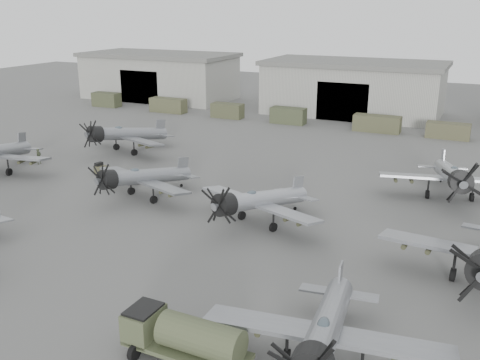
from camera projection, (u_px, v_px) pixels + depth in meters
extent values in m
plane|color=#545452|center=(130.00, 271.00, 36.35)|extent=(220.00, 220.00, 0.00)
cube|color=#9B9B91|center=(160.00, 77.00, 103.84)|extent=(28.00, 14.00, 8.00)
cube|color=#60605B|center=(159.00, 55.00, 102.50)|extent=(29.00, 14.80, 0.70)
cube|color=black|center=(139.00, 87.00, 98.29)|extent=(8.12, 0.40, 6.00)
cube|color=#9B9B91|center=(353.00, 90.00, 88.51)|extent=(28.00, 14.00, 8.00)
cube|color=#60605B|center=(355.00, 63.00, 87.17)|extent=(29.00, 14.80, 0.70)
cube|color=black|center=(342.00, 102.00, 82.96)|extent=(8.12, 0.40, 6.00)
cube|color=#3B3F29|center=(106.00, 100.00, 95.81)|extent=(5.11, 2.20, 2.48)
cube|color=#45462E|center=(168.00, 105.00, 90.57)|extent=(6.30, 2.20, 2.38)
cube|color=#3F412A|center=(227.00, 111.00, 86.05)|extent=(5.12, 2.20, 2.33)
cube|color=#3A402A|center=(288.00, 116.00, 81.83)|extent=(5.33, 2.20, 2.44)
cube|color=#44452D|center=(377.00, 124.00, 76.40)|extent=(6.61, 2.20, 2.36)
cube|color=#47462E|center=(448.00, 131.00, 72.57)|extent=(5.70, 2.20, 2.12)
cylinder|color=gray|center=(328.00, 323.00, 26.50)|extent=(2.77, 10.45, 3.05)
cube|color=gray|center=(325.00, 334.00, 26.05)|extent=(12.37, 3.69, 0.55)
cube|color=gray|center=(340.00, 278.00, 30.60)|extent=(0.32, 1.63, 1.95)
ellipsoid|color=#3F4C54|center=(323.00, 325.00, 24.81)|extent=(0.73, 1.24, 0.55)
cylinder|color=black|center=(287.00, 356.00, 26.89)|extent=(0.37, 0.81, 0.78)
cylinder|color=black|center=(337.00, 313.00, 31.01)|extent=(0.16, 0.32, 0.31)
cube|color=gray|center=(22.00, 140.00, 61.76)|extent=(0.48, 1.68, 2.03)
cylinder|color=black|center=(9.00, 172.00, 56.81)|extent=(0.45, 0.85, 0.81)
cylinder|color=black|center=(23.00, 160.00, 62.17)|extent=(0.19, 0.34, 0.33)
cylinder|color=gray|center=(148.00, 176.00, 49.90)|extent=(4.42, 9.65, 2.86)
cylinder|color=black|center=(107.00, 180.00, 46.73)|extent=(2.11, 1.93, 1.91)
cube|color=gray|center=(143.00, 180.00, 49.59)|extent=(11.51, 5.59, 0.51)
cube|color=gray|center=(183.00, 165.00, 52.81)|extent=(0.59, 1.48, 1.83)
ellipsoid|color=#3F4C54|center=(134.00, 171.00, 48.63)|extent=(0.87, 1.22, 0.51)
cylinder|color=black|center=(131.00, 191.00, 51.06)|extent=(0.48, 0.78, 0.73)
cylinder|color=black|center=(154.00, 200.00, 48.77)|extent=(0.48, 0.78, 0.73)
cylinder|color=black|center=(181.00, 185.00, 53.25)|extent=(0.20, 0.31, 0.29)
cylinder|color=#9C9FA5|center=(264.00, 199.00, 43.81)|extent=(4.74, 9.82, 2.93)
cylinder|color=black|center=(224.00, 205.00, 40.64)|extent=(2.18, 2.00, 1.95)
cube|color=#9C9FA5|center=(259.00, 204.00, 43.50)|extent=(11.71, 5.97, 0.53)
cube|color=#9C9FA5|center=(298.00, 186.00, 46.71)|extent=(0.64, 1.50, 1.87)
ellipsoid|color=#3F4C54|center=(251.00, 194.00, 42.54)|extent=(0.91, 1.25, 0.52)
cylinder|color=black|center=(242.00, 216.00, 45.04)|extent=(0.50, 0.79, 0.75)
cylinder|color=black|center=(273.00, 227.00, 42.64)|extent=(0.50, 0.79, 0.75)
cylinder|color=black|center=(295.00, 208.00, 47.16)|extent=(0.21, 0.32, 0.30)
cylinder|color=black|center=(453.00, 275.00, 34.98)|extent=(0.39, 0.92, 0.90)
cylinder|color=gray|center=(130.00, 134.00, 65.69)|extent=(4.93, 10.61, 3.15)
cylinder|color=black|center=(95.00, 134.00, 62.23)|extent=(2.33, 2.14, 2.10)
cube|color=gray|center=(126.00, 137.00, 65.36)|extent=(12.65, 6.23, 0.57)
cube|color=gray|center=(160.00, 127.00, 68.88)|extent=(0.66, 1.63, 2.02)
ellipsoid|color=#3F4C54|center=(118.00, 129.00, 64.31)|extent=(0.97, 1.34, 0.57)
cylinder|color=black|center=(116.00, 147.00, 66.99)|extent=(0.53, 0.86, 0.81)
cylinder|color=black|center=(134.00, 152.00, 64.45)|extent=(0.53, 0.86, 0.81)
cylinder|color=black|center=(159.00, 144.00, 69.36)|extent=(0.22, 0.34, 0.32)
cylinder|color=#9DA1A6|center=(450.00, 174.00, 49.84)|extent=(4.03, 10.98, 3.22)
cylinder|color=black|center=(461.00, 182.00, 45.09)|extent=(2.28, 2.04, 2.14)
cube|color=#9DA1A6|center=(451.00, 178.00, 49.34)|extent=(13.05, 5.19, 0.58)
cube|color=#9DA1A6|center=(443.00, 158.00, 54.29)|extent=(0.52, 1.70, 2.06)
ellipsoid|color=#3F4C54|center=(455.00, 169.00, 48.01)|extent=(0.89, 1.35, 0.58)
cylinder|color=black|center=(427.00, 194.00, 50.04)|extent=(0.47, 0.87, 0.82)
cylinder|color=black|center=(472.00, 197.00, 49.28)|extent=(0.47, 0.87, 0.82)
cylinder|color=black|center=(441.00, 180.00, 54.71)|extent=(0.20, 0.35, 0.33)
cube|color=#444C31|center=(187.00, 349.00, 26.85)|extent=(6.66, 2.31, 0.24)
cube|color=#444C31|center=(144.00, 323.00, 27.69)|extent=(1.56, 2.21, 1.61)
cylinder|color=#444C31|center=(201.00, 337.00, 26.20)|extent=(4.39, 1.89, 1.80)
cube|color=black|center=(143.00, 309.00, 27.43)|extent=(1.46, 1.92, 0.14)
cylinder|color=black|center=(134.00, 353.00, 27.05)|extent=(0.30, 0.86, 0.85)
cylinder|color=black|center=(237.00, 354.00, 26.91)|extent=(0.30, 0.86, 0.85)
cube|color=#44422C|center=(103.00, 170.00, 57.00)|extent=(1.89, 1.35, 0.77)
cube|color=black|center=(99.00, 165.00, 57.17)|extent=(0.63, 0.93, 0.48)
cylinder|color=black|center=(103.00, 172.00, 57.09)|extent=(1.23, 0.74, 0.54)
cylinder|color=black|center=(111.00, 173.00, 56.34)|extent=(1.14, 0.29, 0.08)
cube|color=#44422C|center=(126.00, 177.00, 55.01)|extent=(3.82, 1.99, 0.17)
cylinder|color=black|center=(127.00, 179.00, 55.08)|extent=(1.49, 0.68, 0.42)
cylinder|color=#44422C|center=(126.00, 175.00, 54.95)|extent=(1.37, 0.55, 0.31)
imported|color=#333A26|center=(39.00, 156.00, 60.73)|extent=(0.43, 0.65, 1.79)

